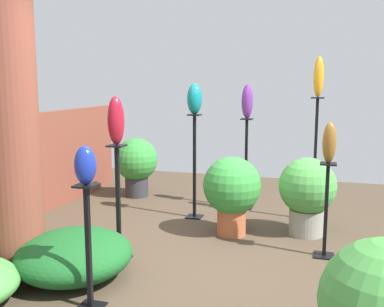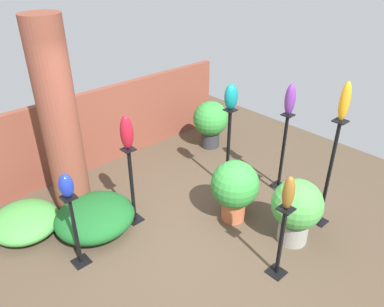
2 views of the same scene
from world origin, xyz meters
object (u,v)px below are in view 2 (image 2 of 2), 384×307
(art_vase_ruby, at_px, (127,132))
(potted_plant_mid_right, at_px, (211,121))
(art_vase_cobalt, at_px, (66,186))
(art_vase_amber, at_px, (345,101))
(art_vase_bronze, at_px, (288,193))
(pedestal_ruby, at_px, (132,189))
(brick_pillar, at_px, (60,125))
(pedestal_cobalt, at_px, (76,234))
(pedestal_violet, at_px, (282,155))
(potted_plant_mid_left, at_px, (297,208))
(art_vase_teal, at_px, (231,97))
(art_vase_violet, at_px, (290,99))
(pedestal_teal, at_px, (228,153))
(pedestal_amber, at_px, (328,178))
(potted_plant_near_pillar, at_px, (235,187))
(pedestal_bronze, at_px, (280,245))

(art_vase_ruby, height_order, potted_plant_mid_right, art_vase_ruby)
(art_vase_cobalt, xyz_separation_m, art_vase_amber, (2.85, -1.59, 0.67))
(art_vase_bronze, height_order, potted_plant_mid_right, art_vase_bronze)
(pedestal_ruby, xyz_separation_m, potted_plant_mid_right, (2.37, 0.85, -0.00))
(art_vase_amber, bearing_deg, pedestal_ruby, 136.44)
(brick_pillar, relative_size, potted_plant_mid_right, 3.06)
(pedestal_cobalt, bearing_deg, pedestal_violet, -11.77)
(potted_plant_mid_left, bearing_deg, art_vase_teal, 79.18)
(art_vase_violet, bearing_deg, potted_plant_mid_left, -136.44)
(brick_pillar, height_order, art_vase_violet, brick_pillar)
(pedestal_teal, distance_m, art_vase_bronze, 1.95)
(art_vase_amber, distance_m, art_vase_ruby, 2.65)
(art_vase_cobalt, xyz_separation_m, art_vase_bronze, (1.63, -1.74, 0.03))
(brick_pillar, xyz_separation_m, potted_plant_mid_right, (2.87, 0.07, -0.85))
(art_vase_teal, xyz_separation_m, potted_plant_mid_right, (0.80, 1.17, -1.01))
(art_vase_amber, xyz_separation_m, potted_plant_mid_left, (-0.60, 0.06, -1.30))
(brick_pillar, distance_m, pedestal_teal, 2.47)
(pedestal_teal, xyz_separation_m, pedestal_violet, (0.64, -0.56, -0.04))
(pedestal_amber, relative_size, pedestal_ruby, 1.36)
(art_vase_cobalt, xyz_separation_m, art_vase_ruby, (0.96, 0.21, 0.25))
(pedestal_amber, relative_size, art_vase_violet, 3.39)
(pedestal_ruby, distance_m, art_vase_teal, 1.89)
(pedestal_amber, bearing_deg, potted_plant_mid_left, 174.51)
(pedestal_cobalt, relative_size, art_vase_violet, 2.15)
(art_vase_cobalt, distance_m, art_vase_amber, 3.33)
(art_vase_cobalt, bearing_deg, potted_plant_mid_right, 17.78)
(pedestal_amber, relative_size, art_vase_cobalt, 5.31)
(pedestal_teal, distance_m, potted_plant_mid_right, 1.42)
(art_vase_bronze, relative_size, potted_plant_near_pillar, 0.44)
(pedestal_bronze, relative_size, art_vase_ruby, 2.06)
(pedestal_amber, distance_m, art_vase_ruby, 2.70)
(art_vase_amber, relative_size, potted_plant_near_pillar, 0.54)
(art_vase_bronze, height_order, potted_plant_near_pillar, art_vase_bronze)
(pedestal_ruby, xyz_separation_m, pedestal_bronze, (0.67, -1.95, -0.09))
(potted_plant_mid_right, bearing_deg, pedestal_bronze, -121.18)
(pedestal_bronze, height_order, art_vase_teal, art_vase_teal)
(brick_pillar, distance_m, potted_plant_mid_left, 3.22)
(pedestal_violet, xyz_separation_m, art_vase_cobalt, (-3.17, 0.66, 0.56))
(potted_plant_near_pillar, bearing_deg, pedestal_violet, 2.01)
(pedestal_cobalt, distance_m, pedestal_ruby, 0.99)
(potted_plant_mid_right, bearing_deg, pedestal_teal, -124.42)
(pedestal_bronze, bearing_deg, pedestal_cobalt, 133.14)
(art_vase_teal, bearing_deg, pedestal_ruby, 168.59)
(pedestal_bronze, relative_size, potted_plant_mid_right, 1.07)
(potted_plant_near_pillar, bearing_deg, pedestal_bronze, -110.25)
(potted_plant_mid_left, bearing_deg, art_vase_bronze, -161.35)
(art_vase_bronze, bearing_deg, potted_plant_mid_right, 58.82)
(pedestal_cobalt, distance_m, pedestal_violet, 3.24)
(pedestal_ruby, bearing_deg, art_vase_violet, -21.58)
(art_vase_violet, bearing_deg, brick_pillar, 148.49)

